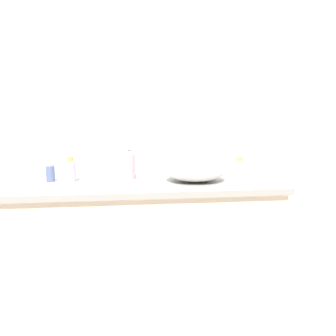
{
  "coord_description": "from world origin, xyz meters",
  "views": [
    {
      "loc": [
        0.05,
        -1.51,
        1.23
      ],
      "look_at": [
        0.28,
        0.38,
        0.92
      ],
      "focal_mm": 35.64,
      "sensor_mm": 36.0,
      "label": 1
    }
  ],
  "objects": [
    {
      "name": "faucet",
      "position": [
        0.44,
        0.55,
        0.93
      ],
      "size": [
        0.03,
        0.13,
        0.14
      ],
      "color": "silver",
      "rests_on": "vanity_counter"
    },
    {
      "name": "wall_mirror_panel",
      "position": [
        0.11,
        0.69,
        1.3
      ],
      "size": [
        1.5,
        0.01,
        0.92
      ],
      "primitive_type": "cube",
      "color": "#B2BCC6",
      "rests_on": "vanity_counter"
    },
    {
      "name": "spray_can",
      "position": [
        0.71,
        0.41,
        0.9
      ],
      "size": [
        0.05,
        0.05,
        0.13
      ],
      "color": "silver",
      "rests_on": "vanity_counter"
    },
    {
      "name": "perfume_bottle",
      "position": [
        -0.28,
        0.45,
        0.91
      ],
      "size": [
        0.06,
        0.06,
        0.14
      ],
      "color": "silver",
      "rests_on": "vanity_counter"
    },
    {
      "name": "candle_jar",
      "position": [
        0.17,
        0.35,
        0.86
      ],
      "size": [
        0.05,
        0.05,
        0.03
      ],
      "primitive_type": "cylinder",
      "color": "silver",
      "rests_on": "vanity_counter"
    },
    {
      "name": "bathroom_wall_rear",
      "position": [
        0.0,
        0.73,
        1.3
      ],
      "size": [
        6.0,
        0.06,
        2.6
      ],
      "primitive_type": "cube",
      "color": "silver",
      "rests_on": "ground"
    },
    {
      "name": "sink_basin",
      "position": [
        0.44,
        0.38,
        0.9
      ],
      "size": [
        0.35,
        0.29,
        0.11
      ],
      "primitive_type": "ellipsoid",
      "color": "silver",
      "rests_on": "vanity_counter"
    },
    {
      "name": "soap_dispenser",
      "position": [
        0.05,
        0.49,
        0.93
      ],
      "size": [
        0.07,
        0.07,
        0.21
      ],
      "color": "#D79EAB",
      "rests_on": "vanity_counter"
    },
    {
      "name": "vanity_counter",
      "position": [
        0.11,
        0.4,
        0.42
      ],
      "size": [
        1.6,
        0.58,
        0.84
      ],
      "color": "beige",
      "rests_on": "ground"
    },
    {
      "name": "lotion_bottle",
      "position": [
        -0.4,
        0.46,
        0.89
      ],
      "size": [
        0.05,
        0.05,
        0.11
      ],
      "color": "slate",
      "rests_on": "vanity_counter"
    }
  ]
}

